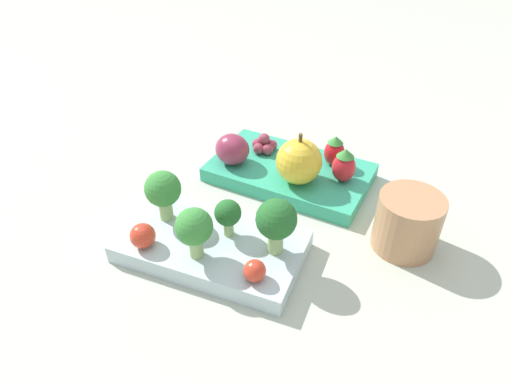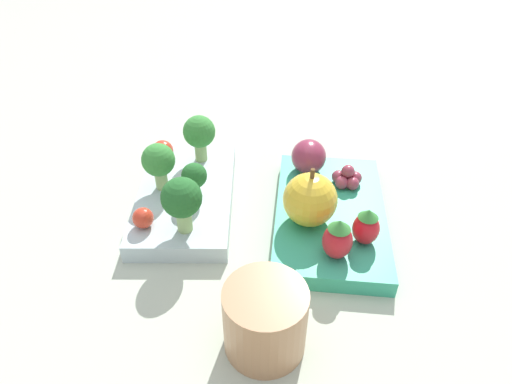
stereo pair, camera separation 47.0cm
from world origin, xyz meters
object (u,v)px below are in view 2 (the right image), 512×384
at_px(broccoli_floret_3, 158,162).
at_px(grape_cluster, 347,178).
at_px(broccoli_floret_0, 194,177).
at_px(plum, 309,157).
at_px(apple, 310,200).
at_px(broccoli_floret_1, 182,199).
at_px(strawberry_1, 366,227).
at_px(bento_box_fruit, 330,215).
at_px(strawberry_0, 338,239).
at_px(bento_box_savoury, 186,198).
at_px(drinking_cup, 265,320).
at_px(cherry_tomato_1, 163,151).
at_px(broccoli_floret_2, 199,133).
at_px(cherry_tomato_0, 143,218).

distance_m(broccoli_floret_3, grape_cluster, 0.22).
height_order(broccoli_floret_0, plum, broccoli_floret_0).
bearing_deg(apple, grape_cluster, -31.60).
bearing_deg(broccoli_floret_1, grape_cluster, -59.21).
bearing_deg(grape_cluster, strawberry_1, -171.79).
bearing_deg(bento_box_fruit, broccoli_floret_1, 109.39).
xyz_separation_m(strawberry_0, grape_cluster, (0.12, -0.02, -0.01)).
bearing_deg(bento_box_savoury, grape_cluster, -78.78).
bearing_deg(bento_box_fruit, bento_box_savoury, 86.23).
bearing_deg(drinking_cup, bento_box_fruit, -19.02).
distance_m(cherry_tomato_1, grape_cluster, 0.23).
height_order(broccoli_floret_1, grape_cluster, broccoli_floret_1).
xyz_separation_m(apple, strawberry_0, (-0.05, -0.03, -0.01)).
height_order(broccoli_floret_2, apple, apple).
height_order(bento_box_savoury, broccoli_floret_2, broccoli_floret_2).
bearing_deg(broccoli_floret_1, bento_box_savoury, 14.54).
bearing_deg(cherry_tomato_1, plum, -89.92).
xyz_separation_m(bento_box_savoury, broccoli_floret_0, (-0.01, -0.02, 0.04)).
bearing_deg(cherry_tomato_0, strawberry_1, -88.63).
relative_size(broccoli_floret_3, apple, 0.86).
xyz_separation_m(cherry_tomato_1, plum, (0.00, -0.18, 0.01)).
height_order(broccoli_floret_0, strawberry_1, broccoli_floret_0).
relative_size(apple, plum, 1.47).
relative_size(cherry_tomato_0, strawberry_1, 0.53).
xyz_separation_m(broccoli_floret_3, cherry_tomato_1, (0.06, 0.01, -0.02)).
bearing_deg(broccoli_floret_0, broccoli_floret_3, 76.38).
distance_m(broccoli_floret_2, plum, 0.14).
distance_m(broccoli_floret_0, drinking_cup, 0.19).
height_order(broccoli_floret_0, broccoli_floret_2, broccoli_floret_2).
distance_m(broccoli_floret_2, apple, 0.17).
bearing_deg(grape_cluster, bento_box_fruit, 158.67).
distance_m(strawberry_0, grape_cluster, 0.12).
bearing_deg(broccoli_floret_3, strawberry_0, -112.67).
relative_size(broccoli_floret_0, grape_cluster, 1.23).
height_order(broccoli_floret_3, plum, broccoli_floret_3).
relative_size(bento_box_savoury, cherry_tomato_0, 9.29).
bearing_deg(plum, broccoli_floret_2, 87.43).
relative_size(broccoli_floret_0, plum, 0.96).
distance_m(broccoli_floret_3, cherry_tomato_0, 0.07).
height_order(broccoli_floret_2, strawberry_0, broccoli_floret_2).
xyz_separation_m(bento_box_savoury, bento_box_fruit, (-0.01, -0.17, -0.00)).
xyz_separation_m(broccoli_floret_1, strawberry_1, (0.01, -0.19, -0.02)).
bearing_deg(cherry_tomato_1, broccoli_floret_1, -154.97).
bearing_deg(plum, drinking_cup, 172.95).
xyz_separation_m(cherry_tomato_1, strawberry_0, (-0.14, -0.21, 0.01)).
height_order(apple, strawberry_0, apple).
distance_m(strawberry_1, drinking_cup, 0.15).
height_order(broccoli_floret_1, cherry_tomato_1, broccoli_floret_1).
distance_m(cherry_tomato_0, apple, 0.18).
distance_m(broccoli_floret_1, strawberry_0, 0.16).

